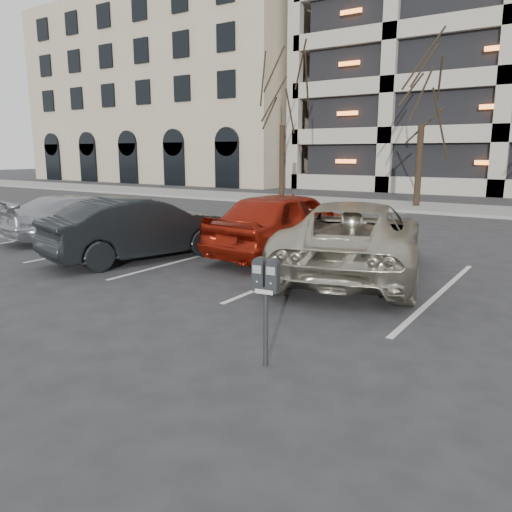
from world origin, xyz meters
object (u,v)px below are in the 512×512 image
tree_b (425,70)px  car_red (287,223)px  car_dark (141,228)px  car_silver (82,217)px  parking_meter (266,286)px  suv_silver (354,238)px  tree_a (283,77)px

tree_b → car_red: (0.49, -12.29, -5.07)m
car_red → car_dark: bearing=44.0°
tree_b → car_silver: size_ratio=1.86×
parking_meter → car_dark: (-5.64, 3.43, -0.24)m
tree_b → suv_silver: bearing=-79.0°
suv_silver → car_silver: (-8.17, -0.26, -0.12)m
car_dark → car_red: bearing=-124.5°
car_dark → car_silver: bearing=-0.8°
tree_b → car_red: 13.31m
parking_meter → car_silver: bearing=146.9°
parking_meter → car_silver: (-9.09, 4.46, -0.33)m
parking_meter → car_silver: car_silver is taller
tree_b → suv_silver: size_ratio=1.39×
car_dark → parking_meter: bearing=164.4°
tree_a → suv_silver: 17.16m
tree_a → suv_silver: tree_a is taller
tree_b → car_silver: 15.49m
car_silver → parking_meter: bearing=167.7°
parking_meter → suv_silver: bearing=94.1°
suv_silver → car_dark: suv_silver is taller
tree_a → car_silver: tree_a is taller
parking_meter → car_red: size_ratio=0.27×
tree_b → suv_silver: tree_b is taller
suv_silver → car_dark: 4.89m
tree_a → car_silver: bearing=-84.1°
tree_a → car_dark: (4.85, -14.49, -5.41)m
suv_silver → car_silver: size_ratio=1.35×
suv_silver → parking_meter: bearing=85.0°
suv_silver → car_red: size_ratio=1.26×
tree_a → tree_b: bearing=0.0°
suv_silver → tree_b: bearing=-95.0°
tree_b → car_dark: (-2.15, -14.49, -5.14)m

